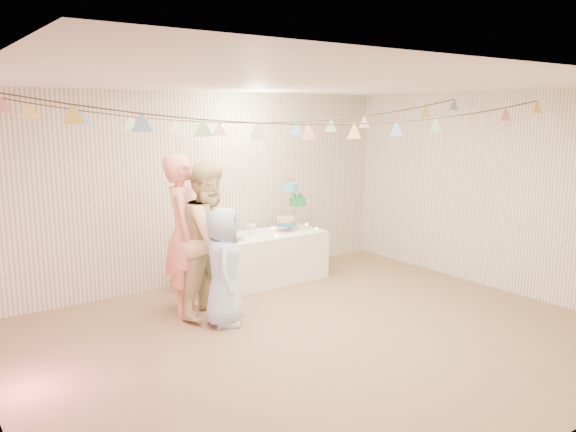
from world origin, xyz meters
TOP-DOWN VIEW (x-y plane):
  - floor at (0.00, 0.00)m, footprint 6.00×6.00m
  - ceiling at (0.00, 0.00)m, footprint 6.00×6.00m
  - back_wall at (0.00, 2.50)m, footprint 6.00×6.00m
  - front_wall at (0.00, -2.50)m, footprint 6.00×6.00m
  - right_wall at (3.00, 0.00)m, footprint 5.00×5.00m
  - table at (0.58, 1.97)m, footprint 1.81×0.72m
  - cake_stand at (1.13, 2.02)m, footprint 0.62×0.36m
  - cake_bottom at (0.98, 1.96)m, footprint 0.31×0.31m
  - cake_middle at (1.31, 2.11)m, footprint 0.27×0.27m
  - cake_top_tier at (1.07, 1.99)m, footprint 0.25×0.25m
  - platter at (0.07, 1.92)m, footprint 0.38×0.38m
  - posy at (0.46, 2.02)m, footprint 0.14×0.14m
  - person_adult_a at (-0.77, 1.52)m, footprint 0.70×0.81m
  - person_adult_b at (-0.57, 1.24)m, footprint 1.10×1.04m
  - person_child at (-0.61, 0.88)m, footprint 0.68×0.77m
  - bunting_back at (0.00, 1.10)m, footprint 5.60×1.10m
  - bunting_front at (0.00, -0.20)m, footprint 5.60×0.90m
  - tealight_0 at (-0.22, 1.82)m, footprint 0.04×0.04m
  - tealight_1 at (0.23, 2.15)m, footprint 0.04×0.04m
  - tealight_2 at (0.68, 1.75)m, footprint 0.04×0.04m
  - tealight_3 at (0.93, 2.19)m, footprint 0.04×0.04m
  - tealight_4 at (1.40, 1.79)m, footprint 0.04×0.04m
  - tealight_5 at (1.48, 2.12)m, footprint 0.04×0.04m
  - tealight_6 at (0.06, 2.10)m, footprint 0.04×0.04m

SIDE VIEW (x-z plane):
  - floor at x=0.00m, z-range 0.00..0.00m
  - table at x=0.58m, z-range 0.00..0.68m
  - person_child at x=-0.61m, z-range 0.00..1.32m
  - tealight_0 at x=-0.22m, z-range 0.68..0.71m
  - tealight_1 at x=0.23m, z-range 0.68..0.71m
  - tealight_2 at x=0.68m, z-range 0.68..0.71m
  - tealight_3 at x=0.93m, z-range 0.68..0.71m
  - tealight_4 at x=1.40m, z-range 0.68..0.71m
  - tealight_5 at x=1.48m, z-range 0.68..0.71m
  - tealight_6 at x=0.06m, z-range 0.68..0.71m
  - platter at x=0.07m, z-range 0.75..0.77m
  - posy at x=0.46m, z-range 0.75..0.91m
  - cake_bottom at x=0.98m, z-range 0.76..0.91m
  - person_adult_b at x=-0.57m, z-range 0.00..1.78m
  - person_adult_a at x=-0.77m, z-range 0.00..1.87m
  - cake_stand at x=1.13m, z-range 0.75..1.44m
  - cake_middle at x=1.31m, z-range 1.00..1.22m
  - back_wall at x=0.00m, z-range 1.30..1.30m
  - front_wall at x=0.00m, z-range 1.30..1.30m
  - right_wall at x=3.00m, z-range 1.30..1.30m
  - cake_top_tier at x=1.07m, z-range 1.28..1.47m
  - bunting_front at x=0.00m, z-range 2.14..2.50m
  - bunting_back at x=0.00m, z-range 2.15..2.55m
  - ceiling at x=0.00m, z-range 2.60..2.60m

